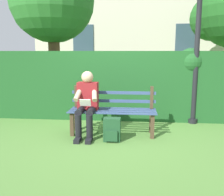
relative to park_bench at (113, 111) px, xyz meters
name	(u,v)px	position (x,y,z in m)	size (l,w,h in m)	color
ground	(112,134)	(0.00, 0.06, -0.44)	(60.00, 60.00, 0.00)	#517F38
park_bench	(113,111)	(0.00, 0.00, 0.00)	(1.64, 0.50, 0.91)	#4C3828
person_seated	(87,102)	(0.47, 0.17, 0.20)	(0.44, 0.73, 1.20)	maroon
hedge_backdrop	(109,84)	(0.20, -1.19, 0.37)	(6.21, 0.74, 1.64)	#1E5123
tree	(49,3)	(2.03, -2.59, 2.47)	(2.48, 2.36, 4.16)	brown
building_facade	(135,4)	(-0.33, -7.84, 3.33)	(8.76, 2.97, 7.55)	beige
backpack	(112,130)	(-0.03, 0.44, -0.24)	(0.30, 0.25, 0.42)	#1E4728
lamp_post	(198,23)	(-1.70, -0.87, 1.70)	(0.32, 0.32, 3.27)	black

